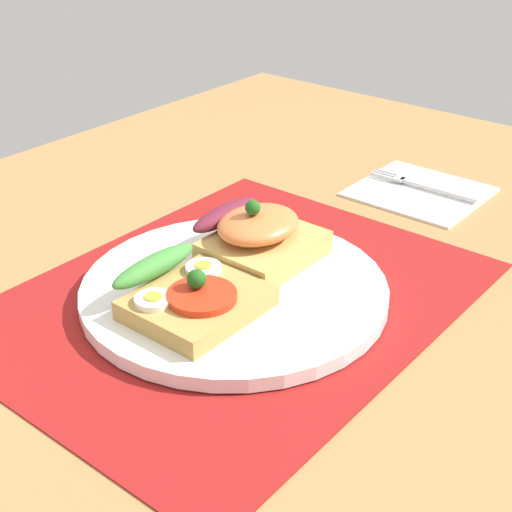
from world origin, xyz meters
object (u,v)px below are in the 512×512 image
plate (234,290)px  napkin (420,191)px  sandwich_salmon (258,236)px  sandwich_egg_tomato (190,295)px  fork (420,184)px

plate → napkin: (30.83, -1.54, -0.63)cm
plate → sandwich_salmon: (5.18, 1.58, 2.79)cm
sandwich_egg_tomato → fork: bearing=-2.2°
sandwich_salmon → fork: sandwich_salmon is taller
plate → sandwich_salmon: size_ratio=2.64×
sandwich_egg_tomato → sandwich_salmon: sandwich_salmon is taller
fork → sandwich_egg_tomato: bearing=177.8°
sandwich_salmon → napkin: size_ratio=0.74×
sandwich_salmon → napkin: (25.64, -3.13, -3.42)cm
napkin → fork: bearing=27.8°
plate → sandwich_salmon: bearing=17.0°
plate → napkin: plate is taller
sandwich_egg_tomato → napkin: sandwich_egg_tomato is taller
plate → sandwich_egg_tomato: size_ratio=2.57×
plate → sandwich_egg_tomato: sandwich_egg_tomato is taller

